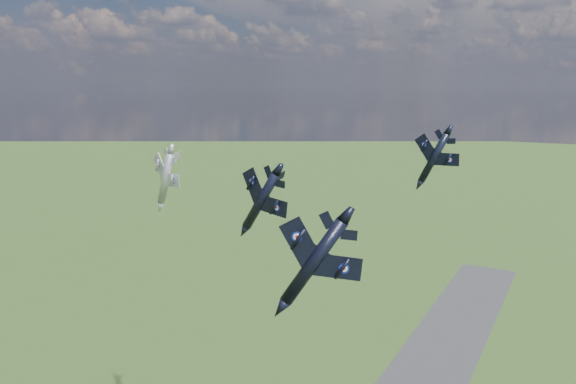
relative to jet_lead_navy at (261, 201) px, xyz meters
The scene contains 4 objects.
jet_lead_navy is the anchor object (origin of this frame).
jet_right_navy 26.72m from the jet_lead_navy, 46.53° to the right, with size 11.00×15.33×3.17m, color black, non-canonical shape.
jet_high_navy 33.89m from the jet_lead_navy, 54.51° to the left, with size 9.62×13.41×2.77m, color black, non-canonical shape.
jet_left_silver 34.03m from the jet_lead_navy, 155.43° to the left, with size 11.59×16.17×3.34m, color #999BA3, non-canonical shape.
Camera 1 is at (42.82, -63.65, 99.66)m, focal length 35.00 mm.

